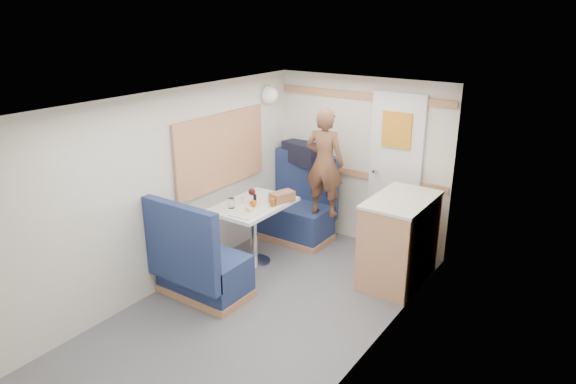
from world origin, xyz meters
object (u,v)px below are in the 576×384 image
Objects in this scene: person at (324,163)px; pepper_grinder at (255,198)px; dinette_table at (254,217)px; bench_near at (200,270)px; dome_light at (269,95)px; beer_glass at (273,202)px; bread_loaf at (282,197)px; galley_counter at (399,239)px; cheese_block at (249,209)px; tray at (248,212)px; orange_fruit at (254,203)px; tumbler_left at (231,203)px; salt_grinder at (242,199)px; duffel_bag at (303,153)px; wine_glass at (252,192)px; bench_far at (297,215)px.

pepper_grinder is at bearing 50.22° from person.
bench_near reaches higher than dinette_table.
dome_light is 2.20× the size of beer_glass.
person reaches higher than bread_loaf.
cheese_block is at bearing -150.07° from galley_counter.
bread_loaf reaches higher than beer_glass.
person is 0.80m from beer_glass.
tray is 0.04m from cheese_block.
orange_fruit is at bearing 58.82° from person.
bench_near is at bearing 66.27° from person.
orange_fruit is 0.24m from tumbler_left.
pepper_grinder reaches higher than orange_fruit.
salt_grinder is (0.00, 0.18, -0.01)m from tumbler_left.
duffel_bag is at bearing 105.84° from beer_glass.
pepper_grinder is 0.14m from salt_grinder.
galley_counter is 1.56m from orange_fruit.
person is 13.64× the size of beer_glass.
cheese_block is (0.00, 0.03, 0.03)m from tray.
dinette_table is at bearing -90.79° from pepper_grinder.
dome_light is 1.48m from tumbler_left.
duffel_bag reaches higher than pepper_grinder.
salt_grinder is at bearing -144.47° from pepper_grinder.
wine_glass reaches higher than orange_fruit.
dinette_table is 9.49× the size of cheese_block.
pepper_grinder is at bearing 52.55° from wine_glass.
tumbler_left reaches higher than dinette_table.
wine_glass is at bearing 49.99° from person.
tumbler_left is 0.41× the size of bread_loaf.
person reaches higher than dinette_table.
wine_glass is (0.06, -1.11, -0.18)m from duffel_bag.
person is 14.46× the size of salt_grinder.
galley_counter is 0.74× the size of person.
tumbler_left is at bearing -112.96° from pepper_grinder.
bench_near is 1.14× the size of galley_counter.
galley_counter is 10.12× the size of beer_glass.
beer_glass is (0.23, 0.91, 0.47)m from bench_near.
dinette_table is 0.74× the size of person.
wine_glass is 1.85× the size of beer_glass.
bench_near is 0.80m from tumbler_left.
bread_loaf is at bearing 66.58° from orange_fruit.
galley_counter is 1.21m from person.
dinette_table is 0.23m from salt_grinder.
tumbler_left is at bearing -153.67° from galley_counter.
bench_near is 5.25× the size of dome_light.
galley_counter reaches higher than beer_glass.
dinette_table is at bearing -65.35° from dome_light.
tumbler_left is at bearing -111.14° from wine_glass.
wine_glass is at bearing -73.69° from duffel_bag.
bench_near is at bearing -90.00° from dinette_table.
bench_far is 0.83m from bread_loaf.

